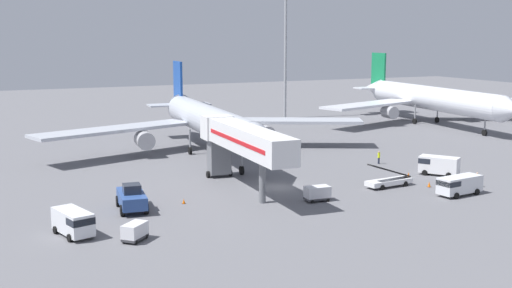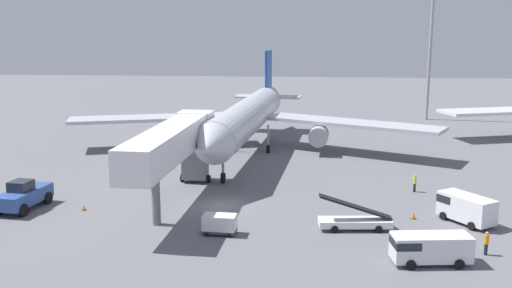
{
  "view_description": "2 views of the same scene",
  "coord_description": "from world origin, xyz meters",
  "px_view_note": "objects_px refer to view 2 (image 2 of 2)",
  "views": [
    {
      "loc": [
        -32.05,
        -63.78,
        17.15
      ],
      "look_at": [
        2.52,
        11.33,
        3.08
      ],
      "focal_mm": 45.17,
      "sensor_mm": 36.0,
      "label": 1
    },
    {
      "loc": [
        7.89,
        -48.4,
        15.61
      ],
      "look_at": [
        1.76,
        15.08,
        2.79
      ],
      "focal_mm": 39.24,
      "sensor_mm": 36.0,
      "label": 2
    }
  ],
  "objects_px": {
    "belt_loader_truck": "(355,220)",
    "service_van_near_right": "(465,207)",
    "ground_crew_worker_midground": "(415,183)",
    "safety_cone_bravo": "(411,236)",
    "pushback_tug": "(23,196)",
    "ground_crew_worker_foreground": "(486,243)",
    "safety_cone_alpha": "(413,215)",
    "airplane_at_gate": "(249,116)",
    "service_van_near_center": "(429,247)",
    "jet_bridge": "(175,143)",
    "safety_cone_charlie": "(84,207)",
    "apron_light_mast": "(433,3)",
    "baggage_cart_far_left": "(220,224)"
  },
  "relations": [
    {
      "from": "baggage_cart_far_left",
      "to": "belt_loader_truck",
      "type": "bearing_deg",
      "value": 11.29
    },
    {
      "from": "service_van_near_center",
      "to": "jet_bridge",
      "type": "bearing_deg",
      "value": 149.43
    },
    {
      "from": "belt_loader_truck",
      "to": "service_van_near_center",
      "type": "relative_size",
      "value": 1.08
    },
    {
      "from": "service_van_near_center",
      "to": "baggage_cart_far_left",
      "type": "xyz_separation_m",
      "value": [
        -15.12,
        4.23,
        -0.32
      ]
    },
    {
      "from": "ground_crew_worker_midground",
      "to": "apron_light_mast",
      "type": "height_order",
      "value": "apron_light_mast"
    },
    {
      "from": "belt_loader_truck",
      "to": "apron_light_mast",
      "type": "relative_size",
      "value": 0.2
    },
    {
      "from": "jet_bridge",
      "to": "safety_cone_charlie",
      "type": "xyz_separation_m",
      "value": [
        -7.71,
        -3.06,
        -5.38
      ]
    },
    {
      "from": "airplane_at_gate",
      "to": "safety_cone_charlie",
      "type": "height_order",
      "value": "airplane_at_gate"
    },
    {
      "from": "service_van_near_right",
      "to": "safety_cone_alpha",
      "type": "xyz_separation_m",
      "value": [
        -4.05,
        0.51,
        -1.02
      ]
    },
    {
      "from": "baggage_cart_far_left",
      "to": "ground_crew_worker_foreground",
      "type": "height_order",
      "value": "ground_crew_worker_foreground"
    },
    {
      "from": "safety_cone_bravo",
      "to": "safety_cone_alpha",
      "type": "bearing_deg",
      "value": 78.11
    },
    {
      "from": "safety_cone_alpha",
      "to": "safety_cone_charlie",
      "type": "distance_m",
      "value": 28.85
    },
    {
      "from": "jet_bridge",
      "to": "ground_crew_worker_midground",
      "type": "height_order",
      "value": "jet_bridge"
    },
    {
      "from": "jet_bridge",
      "to": "ground_crew_worker_midground",
      "type": "bearing_deg",
      "value": 14.17
    },
    {
      "from": "pushback_tug",
      "to": "ground_crew_worker_foreground",
      "type": "distance_m",
      "value": 38.62
    },
    {
      "from": "belt_loader_truck",
      "to": "service_van_near_right",
      "type": "height_order",
      "value": "belt_loader_truck"
    },
    {
      "from": "baggage_cart_far_left",
      "to": "ground_crew_worker_foreground",
      "type": "bearing_deg",
      "value": -6.74
    },
    {
      "from": "airplane_at_gate",
      "to": "service_van_near_center",
      "type": "bearing_deg",
      "value": -64.92
    },
    {
      "from": "service_van_near_center",
      "to": "safety_cone_bravo",
      "type": "relative_size",
      "value": 8.66
    },
    {
      "from": "ground_crew_worker_midground",
      "to": "safety_cone_bravo",
      "type": "relative_size",
      "value": 2.75
    },
    {
      "from": "belt_loader_truck",
      "to": "service_van_near_center",
      "type": "height_order",
      "value": "belt_loader_truck"
    },
    {
      "from": "airplane_at_gate",
      "to": "ground_crew_worker_midground",
      "type": "relative_size",
      "value": 28.44
    },
    {
      "from": "belt_loader_truck",
      "to": "safety_cone_bravo",
      "type": "bearing_deg",
      "value": -26.6
    },
    {
      "from": "service_van_near_right",
      "to": "safety_cone_charlie",
      "type": "distance_m",
      "value": 32.91
    },
    {
      "from": "jet_bridge",
      "to": "pushback_tug",
      "type": "xyz_separation_m",
      "value": [
        -13.15,
        -3.27,
        -4.4
      ]
    },
    {
      "from": "airplane_at_gate",
      "to": "service_van_near_right",
      "type": "distance_m",
      "value": 33.09
    },
    {
      "from": "ground_crew_worker_midground",
      "to": "safety_cone_charlie",
      "type": "relative_size",
      "value": 3.26
    },
    {
      "from": "pushback_tug",
      "to": "safety_cone_alpha",
      "type": "xyz_separation_m",
      "value": [
        34.28,
        0.65,
        -0.94
      ]
    },
    {
      "from": "jet_bridge",
      "to": "service_van_near_center",
      "type": "relative_size",
      "value": 3.86
    },
    {
      "from": "belt_loader_truck",
      "to": "pushback_tug",
      "type": "bearing_deg",
      "value": 175.19
    },
    {
      "from": "belt_loader_truck",
      "to": "service_van_near_right",
      "type": "relative_size",
      "value": 1.19
    },
    {
      "from": "service_van_near_center",
      "to": "service_van_near_right",
      "type": "bearing_deg",
      "value": 62.04
    },
    {
      "from": "ground_crew_worker_midground",
      "to": "safety_cone_alpha",
      "type": "bearing_deg",
      "value": -100.55
    },
    {
      "from": "ground_crew_worker_foreground",
      "to": "belt_loader_truck",
      "type": "bearing_deg",
      "value": 153.47
    },
    {
      "from": "pushback_tug",
      "to": "jet_bridge",
      "type": "bearing_deg",
      "value": 13.95
    },
    {
      "from": "belt_loader_truck",
      "to": "safety_cone_charlie",
      "type": "xyz_separation_m",
      "value": [
        -23.68,
        2.65,
        -0.48
      ]
    },
    {
      "from": "safety_cone_alpha",
      "to": "airplane_at_gate",
      "type": "bearing_deg",
      "value": 123.95
    },
    {
      "from": "safety_cone_bravo",
      "to": "belt_loader_truck",
      "type": "bearing_deg",
      "value": 153.4
    },
    {
      "from": "service_van_near_center",
      "to": "ground_crew_worker_midground",
      "type": "relative_size",
      "value": 3.15
    },
    {
      "from": "ground_crew_worker_midground",
      "to": "ground_crew_worker_foreground",
      "type": "bearing_deg",
      "value": -82.24
    },
    {
      "from": "service_van_near_center",
      "to": "safety_cone_alpha",
      "type": "relative_size",
      "value": 8.92
    },
    {
      "from": "jet_bridge",
      "to": "service_van_near_right",
      "type": "distance_m",
      "value": 25.74
    },
    {
      "from": "pushback_tug",
      "to": "safety_cone_alpha",
      "type": "height_order",
      "value": "pushback_tug"
    },
    {
      "from": "service_van_near_right",
      "to": "ground_crew_worker_midground",
      "type": "relative_size",
      "value": 2.86
    },
    {
      "from": "pushback_tug",
      "to": "safety_cone_charlie",
      "type": "relative_size",
      "value": 11.19
    },
    {
      "from": "pushback_tug",
      "to": "belt_loader_truck",
      "type": "height_order",
      "value": "belt_loader_truck"
    },
    {
      "from": "service_van_near_right",
      "to": "baggage_cart_far_left",
      "type": "bearing_deg",
      "value": -166.65
    },
    {
      "from": "airplane_at_gate",
      "to": "ground_crew_worker_midground",
      "type": "bearing_deg",
      "value": -42.13
    },
    {
      "from": "airplane_at_gate",
      "to": "ground_crew_worker_foreground",
      "type": "relative_size",
      "value": 28.7
    },
    {
      "from": "belt_loader_truck",
      "to": "baggage_cart_far_left",
      "type": "xyz_separation_m",
      "value": [
        -10.65,
        -2.13,
        0.12
      ]
    }
  ]
}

